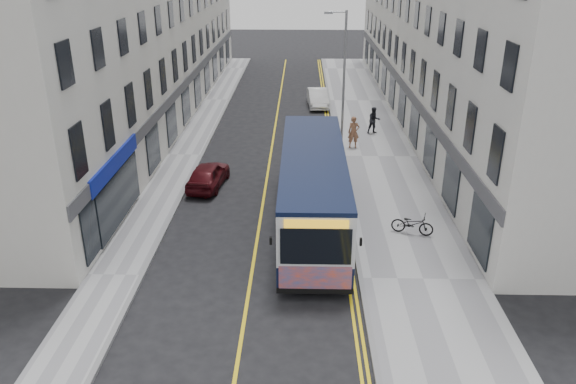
# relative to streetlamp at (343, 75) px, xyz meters

# --- Properties ---
(ground) EXTENTS (140.00, 140.00, 0.00)m
(ground) POSITION_rel_streetlamp_xyz_m (-4.17, -14.00, -4.38)
(ground) COLOR black
(ground) RESTS_ON ground
(pavement_east) EXTENTS (4.50, 64.00, 0.12)m
(pavement_east) POSITION_rel_streetlamp_xyz_m (2.08, -2.00, -4.32)
(pavement_east) COLOR #97989A
(pavement_east) RESTS_ON ground
(pavement_west) EXTENTS (2.00, 64.00, 0.12)m
(pavement_west) POSITION_rel_streetlamp_xyz_m (-9.17, -2.00, -4.32)
(pavement_west) COLOR #97989A
(pavement_west) RESTS_ON ground
(kerb_east) EXTENTS (0.18, 64.00, 0.13)m
(kerb_east) POSITION_rel_streetlamp_xyz_m (-0.17, -2.00, -4.32)
(kerb_east) COLOR slate
(kerb_east) RESTS_ON ground
(kerb_west) EXTENTS (0.18, 64.00, 0.13)m
(kerb_west) POSITION_rel_streetlamp_xyz_m (-8.17, -2.00, -4.32)
(kerb_west) COLOR slate
(kerb_west) RESTS_ON ground
(road_centre_line) EXTENTS (0.12, 64.00, 0.01)m
(road_centre_line) POSITION_rel_streetlamp_xyz_m (-4.17, -2.00, -4.38)
(road_centre_line) COLOR yellow
(road_centre_line) RESTS_ON ground
(road_dbl_yellow_inner) EXTENTS (0.10, 64.00, 0.01)m
(road_dbl_yellow_inner) POSITION_rel_streetlamp_xyz_m (-0.62, -2.00, -4.38)
(road_dbl_yellow_inner) COLOR yellow
(road_dbl_yellow_inner) RESTS_ON ground
(road_dbl_yellow_outer) EXTENTS (0.10, 64.00, 0.01)m
(road_dbl_yellow_outer) POSITION_rel_streetlamp_xyz_m (-0.42, -2.00, -4.38)
(road_dbl_yellow_outer) COLOR yellow
(road_dbl_yellow_outer) RESTS_ON ground
(terrace_east) EXTENTS (6.00, 46.00, 13.00)m
(terrace_east) POSITION_rel_streetlamp_xyz_m (7.33, 7.00, 2.12)
(terrace_east) COLOR silver
(terrace_east) RESTS_ON ground
(terrace_west) EXTENTS (6.00, 46.00, 13.00)m
(terrace_west) POSITION_rel_streetlamp_xyz_m (-13.17, 7.00, 2.12)
(terrace_west) COLOR silver
(terrace_west) RESTS_ON ground
(streetlamp) EXTENTS (1.32, 0.18, 8.00)m
(streetlamp) POSITION_rel_streetlamp_xyz_m (0.00, 0.00, 0.00)
(streetlamp) COLOR gray
(streetlamp) RESTS_ON ground
(city_bus) EXTENTS (2.68, 11.50, 3.34)m
(city_bus) POSITION_rel_streetlamp_xyz_m (-1.87, -10.85, -2.56)
(city_bus) COLOR black
(city_bus) RESTS_ON ground
(bicycle) EXTENTS (1.85, 1.10, 0.92)m
(bicycle) POSITION_rel_streetlamp_xyz_m (2.28, -11.70, -3.80)
(bicycle) COLOR black
(bicycle) RESTS_ON pavement_east
(pedestrian_near) EXTENTS (0.72, 0.50, 1.90)m
(pedestrian_near) POSITION_rel_streetlamp_xyz_m (0.75, -0.46, -3.31)
(pedestrian_near) COLOR brown
(pedestrian_near) RESTS_ON pavement_east
(pedestrian_far) EXTENTS (0.95, 0.81, 1.72)m
(pedestrian_far) POSITION_rel_streetlamp_xyz_m (2.31, 2.45, -3.40)
(pedestrian_far) COLOR black
(pedestrian_far) RESTS_ON pavement_east
(car_white) EXTENTS (1.69, 4.14, 1.34)m
(car_white) POSITION_rel_streetlamp_xyz_m (-1.15, 9.68, -3.71)
(car_white) COLOR white
(car_white) RESTS_ON ground
(car_maroon) EXTENTS (1.99, 3.94, 1.29)m
(car_maroon) POSITION_rel_streetlamp_xyz_m (-7.06, -6.52, -3.74)
(car_maroon) COLOR #430B10
(car_maroon) RESTS_ON ground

